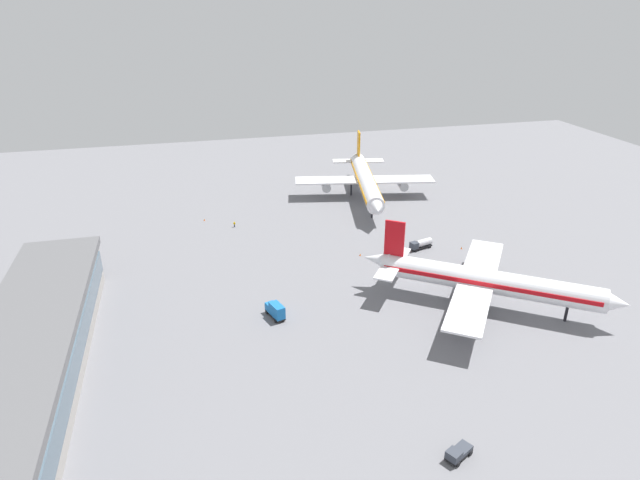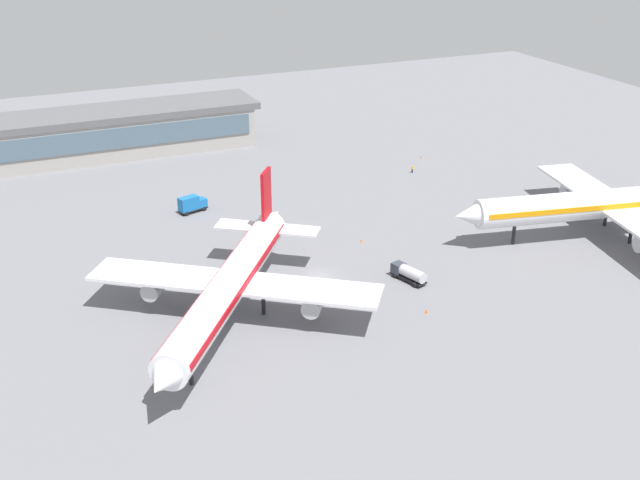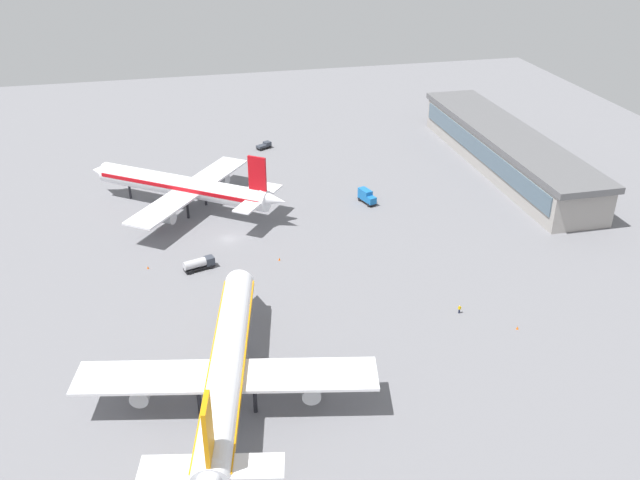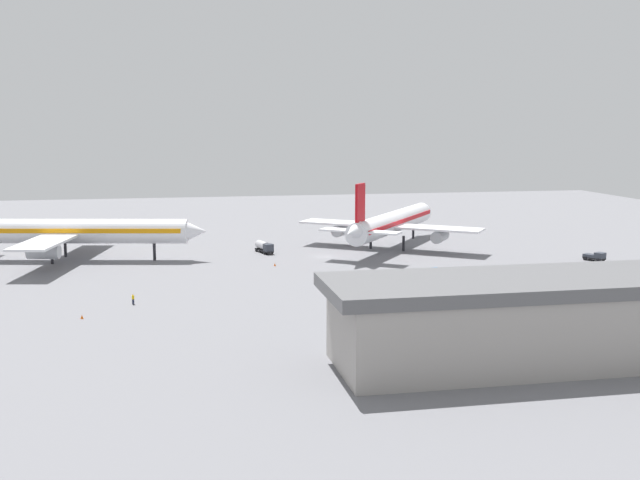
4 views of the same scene
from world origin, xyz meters
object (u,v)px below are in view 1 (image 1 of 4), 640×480
(airplane_at_gate, at_px, (365,180))
(catering_truck, at_px, (275,310))
(safety_cone_near_gate, at_px, (204,220))
(safety_cone_mid_apron, at_px, (461,248))
(fuel_truck, at_px, (421,244))
(ground_crew_worker, at_px, (234,224))
(safety_cone_far_side, at_px, (360,255))
(pushback_tractor, at_px, (458,453))
(airplane_taxiing, at_px, (485,281))

(airplane_at_gate, relative_size, catering_truck, 9.42)
(safety_cone_near_gate, height_order, safety_cone_mid_apron, same)
(fuel_truck, bearing_deg, ground_crew_worker, -47.37)
(fuel_truck, distance_m, ground_crew_worker, 52.60)
(ground_crew_worker, relative_size, safety_cone_far_side, 2.78)
(fuel_truck, height_order, safety_cone_mid_apron, fuel_truck)
(pushback_tractor, relative_size, safety_cone_mid_apron, 7.95)
(airplane_taxiing, distance_m, safety_cone_far_side, 34.87)
(fuel_truck, height_order, ground_crew_worker, fuel_truck)
(safety_cone_near_gate, height_order, safety_cone_far_side, same)
(airplane_taxiing, xyz_separation_m, catering_truck, (-6.19, -43.22, -4.25))
(safety_cone_mid_apron, height_order, safety_cone_far_side, same)
(catering_truck, xyz_separation_m, safety_cone_mid_apron, (-20.87, 52.64, -1.40))
(safety_cone_near_gate, bearing_deg, airplane_at_gate, 97.55)
(airplane_at_gate, xyz_separation_m, pushback_tractor, (107.67, -22.35, -5.23))
(safety_cone_near_gate, distance_m, safety_cone_mid_apron, 73.29)
(safety_cone_near_gate, bearing_deg, safety_cone_far_side, 47.33)
(pushback_tractor, distance_m, safety_cone_mid_apron, 72.81)
(pushback_tractor, height_order, ground_crew_worker, pushback_tractor)
(airplane_taxiing, bearing_deg, safety_cone_near_gate, 166.48)
(airplane_at_gate, xyz_separation_m, fuel_truck, (40.65, 1.64, -4.82))
(airplane_taxiing, xyz_separation_m, safety_cone_near_gate, (-63.60, -54.11, -5.65))
(airplane_taxiing, bearing_deg, airplane_at_gate, 128.08)
(fuel_truck, relative_size, safety_cone_far_side, 10.97)
(safety_cone_far_side, bearing_deg, fuel_truck, 90.30)
(safety_cone_near_gate, bearing_deg, fuel_truck, 57.62)
(fuel_truck, bearing_deg, pushback_tractor, 53.51)
(catering_truck, bearing_deg, safety_cone_near_gate, -6.77)
(airplane_taxiing, distance_m, pushback_tractor, 45.00)
(airplane_at_gate, xyz_separation_m, safety_cone_far_side, (40.74, -14.91, -5.90))
(fuel_truck, xyz_separation_m, safety_cone_far_side, (0.09, -16.55, -1.09))
(ground_crew_worker, bearing_deg, safety_cone_far_side, 69.52)
(pushback_tractor, bearing_deg, ground_crew_worker, -105.80)
(safety_cone_far_side, bearing_deg, safety_cone_near_gate, -132.67)
(pushback_tractor, height_order, safety_cone_mid_apron, pushback_tractor)
(catering_truck, bearing_deg, fuel_truck, -78.41)
(safety_cone_mid_apron, xyz_separation_m, safety_cone_far_side, (-2.66, -26.76, 0.00))
(fuel_truck, xyz_separation_m, ground_crew_worker, (-26.74, -45.29, -0.54))
(ground_crew_worker, xyz_separation_m, safety_cone_mid_apron, (29.49, 55.50, -0.55))
(airplane_taxiing, bearing_deg, pushback_tractor, -87.57)
(safety_cone_near_gate, xyz_separation_m, safety_cone_mid_apron, (36.55, 63.53, 0.00))
(safety_cone_near_gate, relative_size, safety_cone_mid_apron, 1.00)
(airplane_taxiing, distance_m, catering_truck, 43.87)
(safety_cone_far_side, bearing_deg, airplane_at_gate, 159.90)
(safety_cone_mid_apron, bearing_deg, catering_truck, -68.37)
(catering_truck, xyz_separation_m, safety_cone_far_side, (-23.52, 25.87, -1.40))
(pushback_tractor, distance_m, catering_truck, 47.17)
(safety_cone_near_gate, xyz_separation_m, safety_cone_far_side, (33.89, 36.76, 0.00))
(airplane_at_gate, xyz_separation_m, airplane_taxiing, (70.45, 2.44, -0.26))
(safety_cone_far_side, bearing_deg, ground_crew_worker, -133.03)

